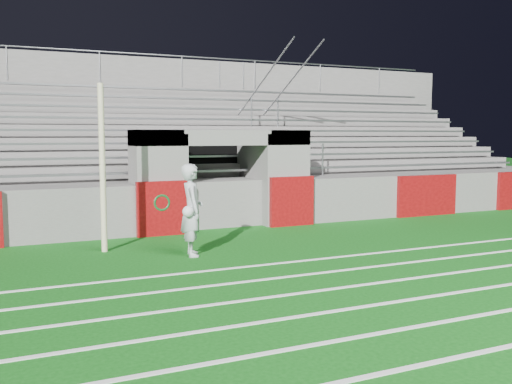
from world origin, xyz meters
name	(u,v)px	position (x,y,z in m)	size (l,w,h in m)	color
ground	(283,251)	(0.00, 0.00, 0.00)	(90.00, 90.00, 0.00)	#0D4F10
field_post	(103,168)	(-3.46, 1.58, 1.77)	(0.13, 0.13, 3.54)	beige
field_markings	(455,320)	(0.00, -5.00, 0.01)	(28.00, 8.09, 0.01)	white
stadium_structure	(174,164)	(0.00, 7.97, 1.49)	(26.00, 8.48, 5.42)	#625F5D
goalkeeper_with_ball	(192,210)	(-1.89, 0.40, 0.95)	(0.56, 0.76, 1.89)	#B0B6BA
hose_coil	(161,204)	(-1.84, 2.93, 0.78)	(0.48, 0.14, 0.54)	#0D3D0C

